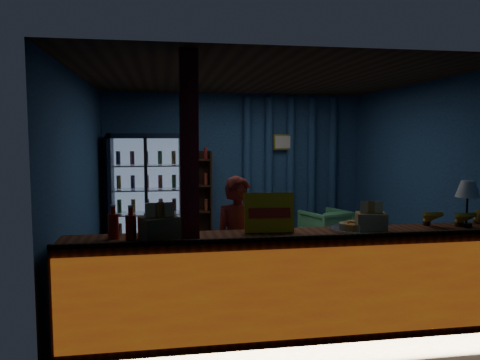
% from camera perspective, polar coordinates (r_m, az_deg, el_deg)
% --- Properties ---
extents(ground, '(4.60, 4.60, 0.00)m').
position_cam_1_polar(ground, '(6.44, 2.52, -11.38)').
color(ground, '#515154').
rests_on(ground, ground).
extents(room_walls, '(4.60, 4.60, 4.60)m').
position_cam_1_polar(room_walls, '(6.17, 2.58, 2.71)').
color(room_walls, navy).
rests_on(room_walls, ground).
extents(counter, '(4.40, 0.57, 0.99)m').
position_cam_1_polar(counter, '(4.53, 7.66, -12.37)').
color(counter, brown).
rests_on(counter, ground).
extents(support_post, '(0.16, 0.16, 2.60)m').
position_cam_1_polar(support_post, '(4.17, -6.16, -2.27)').
color(support_post, maroon).
rests_on(support_post, ground).
extents(beverage_cooler, '(1.20, 0.62, 1.90)m').
position_cam_1_polar(beverage_cooler, '(8.01, -11.28, -1.35)').
color(beverage_cooler, black).
rests_on(beverage_cooler, ground).
extents(bottle_shelf, '(0.50, 0.28, 1.60)m').
position_cam_1_polar(bottle_shelf, '(8.18, -5.26, -2.11)').
color(bottle_shelf, '#3B2313').
rests_on(bottle_shelf, ground).
extents(curtain_folds, '(1.74, 0.14, 2.50)m').
position_cam_1_polar(curtain_folds, '(8.50, 6.17, 1.58)').
color(curtain_folds, navy).
rests_on(curtain_folds, room_walls).
extents(framed_picture, '(0.36, 0.04, 0.28)m').
position_cam_1_polar(framed_picture, '(8.40, 5.29, 4.62)').
color(framed_picture, gold).
rests_on(framed_picture, room_walls).
extents(shopkeeper, '(0.53, 0.35, 1.45)m').
position_cam_1_polar(shopkeeper, '(4.84, -0.12, -8.13)').
color(shopkeeper, maroon).
rests_on(shopkeeper, ground).
extents(green_chair, '(0.88, 0.89, 0.63)m').
position_cam_1_polar(green_chair, '(8.04, 10.37, -5.78)').
color(green_chair, '#60C072').
rests_on(green_chair, ground).
extents(side_table, '(0.56, 0.46, 0.54)m').
position_cam_1_polar(side_table, '(7.77, 4.03, -6.75)').
color(side_table, '#3B2313').
rests_on(side_table, ground).
extents(yellow_sign, '(0.47, 0.13, 0.37)m').
position_cam_1_polar(yellow_sign, '(4.40, 3.58, -3.99)').
color(yellow_sign, '#DCA90B').
rests_on(yellow_sign, counter).
extents(soda_bottles, '(0.41, 0.17, 0.30)m').
position_cam_1_polar(soda_bottles, '(4.25, -13.11, -5.35)').
color(soda_bottles, red).
rests_on(soda_bottles, counter).
extents(snack_box_left, '(0.38, 0.35, 0.33)m').
position_cam_1_polar(snack_box_left, '(4.16, -9.80, -5.60)').
color(snack_box_left, '#A17A4E').
rests_on(snack_box_left, counter).
extents(snack_box_centre, '(0.32, 0.29, 0.29)m').
position_cam_1_polar(snack_box_centre, '(4.63, 15.70, -4.80)').
color(snack_box_centre, '#A17A4E').
rests_on(snack_box_centre, counter).
extents(pastry_tray, '(0.49, 0.49, 0.08)m').
position_cam_1_polar(pastry_tray, '(4.62, 13.93, -5.71)').
color(pastry_tray, silver).
rests_on(pastry_tray, counter).
extents(banana_bunches, '(1.11, 0.31, 0.18)m').
position_cam_1_polar(banana_bunches, '(5.28, 26.33, -4.05)').
color(banana_bunches, gold).
rests_on(banana_bunches, counter).
extents(table_lamp, '(0.24, 0.24, 0.46)m').
position_cam_1_polar(table_lamp, '(5.16, 26.01, -1.20)').
color(table_lamp, black).
rests_on(table_lamp, counter).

